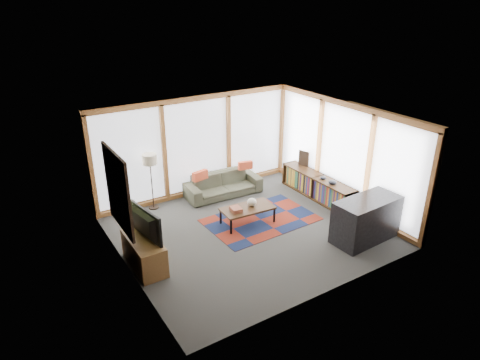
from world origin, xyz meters
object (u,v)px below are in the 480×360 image
sofa (223,184)px  bookshelf (318,187)px  coffee_table (248,215)px  television (141,225)px  tv_console (144,253)px  floor_lamp (152,182)px  bar_counter (366,220)px

sofa → bookshelf: bearing=-33.2°
coffee_table → bookshelf: 2.28m
sofa → television: (-2.90, -1.96, 0.61)m
coffee_table → tv_console: size_ratio=0.99×
floor_lamp → television: bearing=-115.6°
bookshelf → tv_console: 4.91m
tv_console → television: (0.00, 0.02, 0.60)m
sofa → coffee_table: bearing=-97.3°
television → bookshelf: bearing=-93.1°
television → sofa: bearing=-65.2°
bar_counter → television: bearing=157.3°
tv_console → bookshelf: bearing=6.2°
sofa → coffee_table: sofa is taller
sofa → bar_counter: bar_counter is taller
floor_lamp → bookshelf: (3.82, -1.70, -0.41)m
sofa → bookshelf: 2.45m
bookshelf → tv_console: (-4.88, -0.53, 0.00)m
sofa → bookshelf: size_ratio=0.83×
floor_lamp → bar_counter: bearing=-48.9°
floor_lamp → bookshelf: bearing=-24.0°
bookshelf → bar_counter: (-0.51, -2.09, 0.17)m
coffee_table → tv_console: 2.64m
floor_lamp → bar_counter: (3.31, -3.79, -0.24)m
floor_lamp → bar_counter: size_ratio=0.95×
floor_lamp → tv_console: (-1.06, -2.23, -0.41)m
floor_lamp → television: (-1.06, -2.22, 0.20)m
sofa → floor_lamp: floor_lamp is taller
sofa → bookshelf: (1.98, -1.44, 0.01)m
bookshelf → tv_console: bearing=-173.8°
floor_lamp → bookshelf: 4.20m
bookshelf → television: size_ratio=2.30×
coffee_table → bar_counter: (1.76, -1.91, 0.27)m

